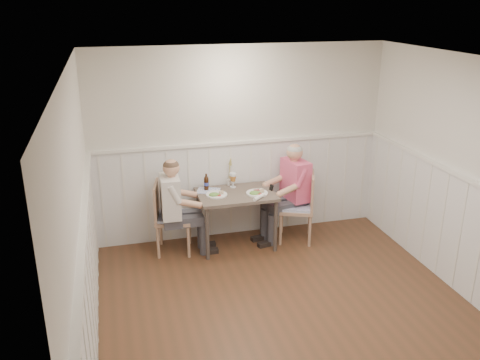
{
  "coord_description": "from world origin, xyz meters",
  "views": [
    {
      "loc": [
        -1.68,
        -4.13,
        3.15
      ],
      "look_at": [
        -0.16,
        1.64,
        1.0
      ],
      "focal_mm": 38.0,
      "sensor_mm": 36.0,
      "label": 1
    }
  ],
  "objects": [
    {
      "name": "ground_plane",
      "position": [
        0.0,
        0.0,
        0.0
      ],
      "size": [
        4.5,
        4.5,
        0.0
      ],
      "primitive_type": "plane",
      "color": "#4D311D"
    },
    {
      "name": "room_shell",
      "position": [
        0.0,
        0.0,
        1.52
      ],
      "size": [
        4.04,
        4.54,
        2.6
      ],
      "color": "silver",
      "rests_on": "ground"
    },
    {
      "name": "wainscot",
      "position": [
        0.0,
        0.69,
        0.69
      ],
      "size": [
        4.0,
        4.49,
        1.34
      ],
      "color": "white",
      "rests_on": "ground"
    },
    {
      "name": "dining_table",
      "position": [
        -0.16,
        1.84,
        0.65
      ],
      "size": [
        1.0,
        0.7,
        0.75
      ],
      "color": "#4F433A",
      "rests_on": "ground"
    },
    {
      "name": "chair_right",
      "position": [
        0.72,
        1.77,
        0.52
      ],
      "size": [
        0.59,
        0.59,
        0.96
      ],
      "color": "tan",
      "rests_on": "ground"
    },
    {
      "name": "chair_left",
      "position": [
        -1.05,
        1.89,
        0.52
      ],
      "size": [
        0.53,
        0.53,
        0.95
      ],
      "color": "tan",
      "rests_on": "ground"
    },
    {
      "name": "man_in_pink",
      "position": [
        0.64,
        1.89,
        0.57
      ],
      "size": [
        0.69,
        0.49,
        1.36
      ],
      "color": "#3F3F47",
      "rests_on": "ground"
    },
    {
      "name": "diner_cream",
      "position": [
        -0.98,
        1.8,
        0.55
      ],
      "size": [
        0.61,
        0.43,
        1.31
      ],
      "color": "#3F3F47",
      "rests_on": "ground"
    },
    {
      "name": "plate_man",
      "position": [
        0.08,
        1.74,
        0.77
      ],
      "size": [
        0.28,
        0.28,
        0.07
      ],
      "color": "white",
      "rests_on": "dining_table"
    },
    {
      "name": "plate_diner",
      "position": [
        -0.44,
        1.81,
        0.77
      ],
      "size": [
        0.27,
        0.27,
        0.07
      ],
      "color": "white",
      "rests_on": "dining_table"
    },
    {
      "name": "beer_glass_a",
      "position": [
        -0.16,
        2.07,
        0.88
      ],
      "size": [
        0.08,
        0.08,
        0.2
      ],
      "color": "silver",
      "rests_on": "dining_table"
    },
    {
      "name": "beer_glass_b",
      "position": [
        -0.15,
        2.05,
        0.88
      ],
      "size": [
        0.08,
        0.08,
        0.2
      ],
      "color": "silver",
      "rests_on": "dining_table"
    },
    {
      "name": "beer_bottle",
      "position": [
        -0.51,
        2.05,
        0.85
      ],
      "size": [
        0.06,
        0.06,
        0.22
      ],
      "color": "black",
      "rests_on": "dining_table"
    },
    {
      "name": "rolled_napkin",
      "position": [
        0.07,
        1.57,
        0.77
      ],
      "size": [
        0.19,
        0.17,
        0.05
      ],
      "color": "white",
      "rests_on": "dining_table"
    },
    {
      "name": "grass_vase",
      "position": [
        -0.19,
        2.15,
        0.93
      ],
      "size": [
        0.05,
        0.05,
        0.4
      ],
      "color": "silver",
      "rests_on": "dining_table"
    },
    {
      "name": "gingham_mat",
      "position": [
        -0.5,
        2.01,
        0.75
      ],
      "size": [
        0.36,
        0.32,
        0.01
      ],
      "color": "#5F70B0",
      "rests_on": "dining_table"
    }
  ]
}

